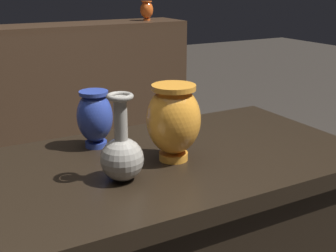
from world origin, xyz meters
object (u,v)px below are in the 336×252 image
at_px(vase_tall_behind, 122,154).
at_px(shelf_vase_far_right, 147,10).
at_px(vase_centerpiece, 174,119).
at_px(vase_left_accent, 95,117).

distance_m(vase_tall_behind, shelf_vase_far_right, 2.57).
bearing_deg(shelf_vase_far_right, vase_centerpiece, -114.70).
xyz_separation_m(vase_centerpiece, vase_tall_behind, (-0.18, -0.06, -0.05)).
distance_m(vase_left_accent, shelf_vase_far_right, 2.33).
bearing_deg(vase_centerpiece, vase_tall_behind, -163.31).
distance_m(vase_centerpiece, vase_left_accent, 0.26).
height_order(vase_left_accent, shelf_vase_far_right, shelf_vase_far_right).
distance_m(vase_tall_behind, vase_left_accent, 0.27).
height_order(vase_tall_behind, vase_left_accent, vase_tall_behind).
bearing_deg(vase_left_accent, shelf_vase_far_right, 59.58).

